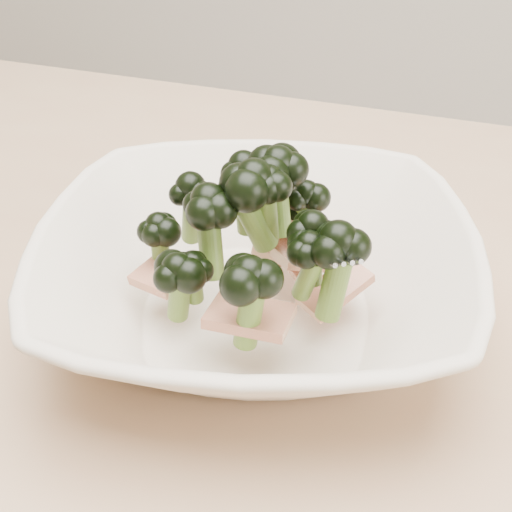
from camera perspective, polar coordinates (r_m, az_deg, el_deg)
name	(u,v)px	position (r m, az deg, el deg)	size (l,w,h in m)	color
dining_table	(232,397)	(0.58, -1.92, -11.22)	(1.20, 0.80, 0.75)	tan
broccoli_dish	(256,268)	(0.48, 0.02, -0.97)	(0.36, 0.36, 0.13)	beige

